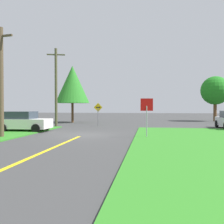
{
  "coord_description": "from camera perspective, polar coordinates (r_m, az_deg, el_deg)",
  "views": [
    {
      "loc": [
        4.61,
        -17.36,
        2.02
      ],
      "look_at": [
        1.46,
        4.21,
        1.54
      ],
      "focal_mm": 40.46,
      "sensor_mm": 36.0,
      "label": 1
    }
  ],
  "objects": [
    {
      "name": "stop_sign",
      "position": [
        16.34,
        7.85,
        0.47
      ],
      "size": [
        0.79,
        0.11,
        2.53
      ],
      "rotation": [
        0.0,
        0.0,
        3.23
      ],
      "color": "#9EA0A8",
      "rests_on": "ground"
    },
    {
      "name": "pine_tree_center",
      "position": [
        31.97,
        -8.94,
        6.17
      ],
      "size": [
        4.22,
        4.22,
        7.08
      ],
      "color": "brown",
      "rests_on": "ground"
    },
    {
      "name": "direction_sign",
      "position": [
        25.7,
        -3.16,
        0.05
      ],
      "size": [
        0.91,
        0.09,
        2.38
      ],
      "color": "slate",
      "rests_on": "ground"
    },
    {
      "name": "oak_tree_left",
      "position": [
        37.09,
        22.29,
        4.49
      ],
      "size": [
        3.86,
        3.86,
        6.12
      ],
      "color": "brown",
      "rests_on": "ground"
    },
    {
      "name": "utility_pole_near",
      "position": [
        17.77,
        -23.83,
        6.36
      ],
      "size": [
        1.79,
        0.43,
        7.07
      ],
      "color": "brown",
      "rests_on": "ground"
    },
    {
      "name": "parked_car_near_building",
      "position": [
        21.56,
        -19.28,
        -2.03
      ],
      "size": [
        4.01,
        2.2,
        1.62
      ],
      "rotation": [
        0.0,
        0.0,
        0.01
      ],
      "color": "white",
      "rests_on": "ground"
    },
    {
      "name": "lane_stripe_center",
      "position": [
        10.62,
        -17.84,
        -9.73
      ],
      "size": [
        0.2,
        14.0,
        0.01
      ],
      "primitive_type": "cube",
      "color": "yellow",
      "rests_on": "ground"
    },
    {
      "name": "ground_plane",
      "position": [
        18.07,
        -6.54,
        -5.16
      ],
      "size": [
        120.0,
        120.0,
        0.0
      ],
      "primitive_type": "plane",
      "color": "#3F3F3F"
    },
    {
      "name": "utility_pole_mid",
      "position": [
        26.1,
        -12.53,
        5.75
      ],
      "size": [
        1.77,
        0.58,
        7.84
      ],
      "color": "#4C4B30",
      "rests_on": "ground"
    }
  ]
}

